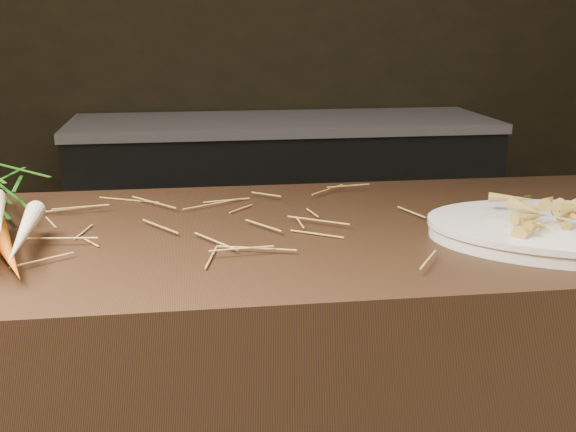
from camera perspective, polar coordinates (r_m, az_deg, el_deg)
The scene contains 4 objects.
back_counter at distance 3.24m, azimuth -0.40°, elevation 0.32°, with size 1.82×0.62×0.84m.
straw_bedding at distance 1.27m, azimuth -2.28°, elevation -0.70°, with size 1.40×0.60×0.02m, color #A9823F, non-canonical shape.
serving_platter at distance 1.30m, azimuth 21.62°, elevation -1.29°, with size 0.48×0.32×0.03m, color white, non-canonical shape.
roasted_veg_heap at distance 1.29m, azimuth 21.79°, elevation 0.38°, with size 0.23×0.17×0.05m, color #A4822D, non-canonical shape.
Camera 1 is at (-0.12, -0.92, 1.26)m, focal length 45.00 mm.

